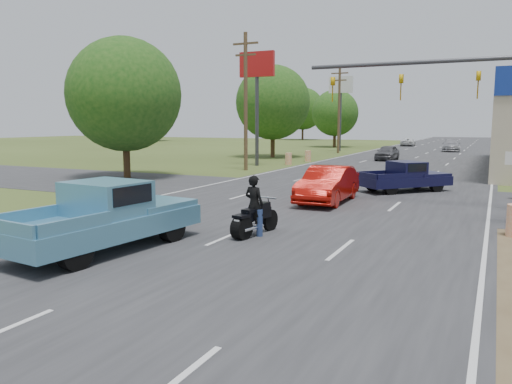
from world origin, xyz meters
The scene contains 22 objects.
main_road centered at (0.00, 40.00, 0.01)m, with size 15.00×180.00×0.02m, color #2D2D30.
cross_road centered at (0.00, 18.00, 0.01)m, with size 120.00×10.00×0.02m, color #2D2D30.
utility_pole_5 centered at (-9.50, 28.00, 5.32)m, with size 2.00×0.28×10.00m.
utility_pole_6 centered at (-9.50, 52.00, 5.32)m, with size 2.00×0.28×10.00m.
tree_0 centered at (-14.00, 20.00, 5.26)m, with size 7.14×7.14×8.84m.
tree_1 centered at (-13.50, 42.00, 5.57)m, with size 7.56×7.56×9.36m.
tree_2 centered at (-14.20, 66.00, 4.95)m, with size 6.72×6.72×8.32m.
tree_4 centered at (-55.00, 75.00, 6.82)m, with size 9.24×9.24×11.44m.
tree_6 centered at (-30.00, 95.00, 6.51)m, with size 8.82×8.82×10.92m.
barrel_2 centered at (-8.50, 34.00, 0.50)m, with size 0.56×0.56×1.00m, color orange.
barrel_3 centered at (-8.20, 38.00, 0.50)m, with size 0.56×0.56×1.00m, color orange.
pole_sign_left_near centered at (-10.50, 32.00, 7.17)m, with size 3.00×0.35×9.20m.
pole_sign_left_far centered at (-10.50, 56.00, 7.17)m, with size 3.00×0.35×9.20m.
signal_mast centered at (5.82, 17.00, 4.80)m, with size 9.12×0.40×7.00m.
red_convertible centered at (0.71, 15.87, 0.80)m, with size 1.69×4.85×1.60m, color #A10E07.
motorcycle centered at (0.65, 8.50, 0.51)m, with size 0.82×2.26×1.15m.
rider centered at (0.66, 8.56, 0.90)m, with size 0.66×0.43×1.81m, color black.
blue_pickup centered at (-2.29, 5.34, 0.96)m, with size 2.80×5.95×1.91m.
navy_pickup centered at (3.24, 21.10, 0.78)m, with size 4.50×4.65×1.55m.
distant_car_grey centered at (-1.96, 42.65, 0.71)m, with size 1.69×4.20×1.43m, color #4E4E53.
distant_car_silver centered at (2.18, 61.37, 0.75)m, with size 2.09×5.14×1.49m, color #A1A1A5.
distant_car_white centered at (-4.96, 74.03, 0.60)m, with size 2.00×4.34×1.21m, color silver.
Camera 1 is at (7.32, -5.13, 3.49)m, focal length 35.00 mm.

